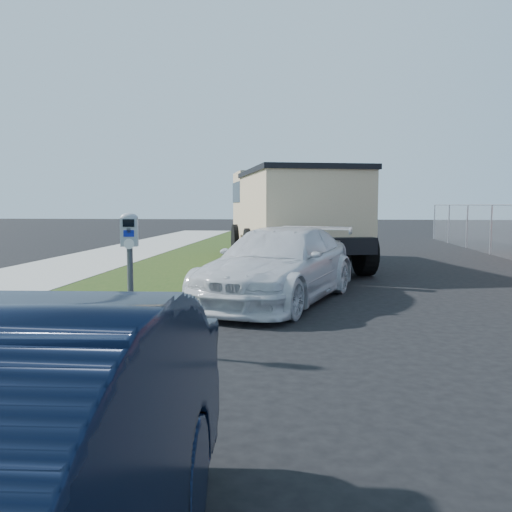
{
  "coord_description": "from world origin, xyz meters",
  "views": [
    {
      "loc": [
        -0.58,
        -7.38,
        1.8
      ],
      "look_at": [
        -1.4,
        1.0,
        1.0
      ],
      "focal_mm": 38.0,
      "sensor_mm": 36.0,
      "label": 1
    }
  ],
  "objects": [
    {
      "name": "ground",
      "position": [
        0.0,
        0.0,
        0.0
      ],
      "size": [
        120.0,
        120.0,
        0.0
      ],
      "primitive_type": "plane",
      "color": "black",
      "rests_on": "ground"
    },
    {
      "name": "streetside",
      "position": [
        -5.57,
        2.0,
        0.07
      ],
      "size": [
        6.12,
        50.0,
        0.15
      ],
      "color": "gray",
      "rests_on": "ground"
    },
    {
      "name": "parking_meter",
      "position": [
        -2.73,
        -1.06,
        1.27
      ],
      "size": [
        0.24,
        0.18,
        1.56
      ],
      "rotation": [
        0.0,
        0.0,
        0.23
      ],
      "color": "#3F4247",
      "rests_on": "ground"
    },
    {
      "name": "white_wagon",
      "position": [
        -1.12,
        2.68,
        0.69
      ],
      "size": [
        3.3,
        5.1,
        1.37
      ],
      "primitive_type": "imported",
      "rotation": [
        0.0,
        0.0,
        -0.32
      ],
      "color": "silver",
      "rests_on": "ground"
    },
    {
      "name": "dump_truck",
      "position": [
        -1.18,
        9.1,
        1.63
      ],
      "size": [
        4.52,
        7.85,
        2.9
      ],
      "rotation": [
        0.0,
        0.0,
        0.25
      ],
      "color": "black",
      "rests_on": "ground"
    }
  ]
}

